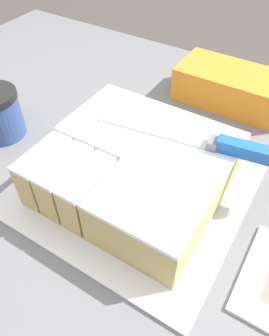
{
  "coord_description": "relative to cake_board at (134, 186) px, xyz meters",
  "views": [
    {
      "loc": [
        0.26,
        -0.31,
        1.38
      ],
      "look_at": [
        0.05,
        0.02,
        0.98
      ],
      "focal_mm": 35.0,
      "sensor_mm": 36.0,
      "label": 1
    }
  ],
  "objects": [
    {
      "name": "countertop",
      "position": [
        -0.05,
        -0.02,
        -0.47
      ],
      "size": [
        1.4,
        1.1,
        0.93
      ],
      "color": "slate",
      "rests_on": "ground_plane"
    },
    {
      "name": "cake",
      "position": [
        0.0,
        0.0,
        0.05
      ],
      "size": [
        0.29,
        0.27,
        0.09
      ],
      "color": "tan",
      "rests_on": "cake_board"
    },
    {
      "name": "storage_box",
      "position": [
        0.05,
        0.35,
        0.04
      ],
      "size": [
        0.25,
        0.13,
        0.08
      ],
      "color": "orange",
      "rests_on": "countertop"
    },
    {
      "name": "cake_board",
      "position": [
        0.0,
        0.0,
        0.0
      ],
      "size": [
        0.38,
        0.36,
        0.01
      ],
      "color": "silver",
      "rests_on": "countertop"
    },
    {
      "name": "knife",
      "position": [
        0.13,
        0.08,
        0.1
      ],
      "size": [
        0.33,
        0.07,
        0.02
      ],
      "rotation": [
        0.0,
        0.0,
        3.29
      ],
      "color": "silver",
      "rests_on": "cake"
    }
  ]
}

